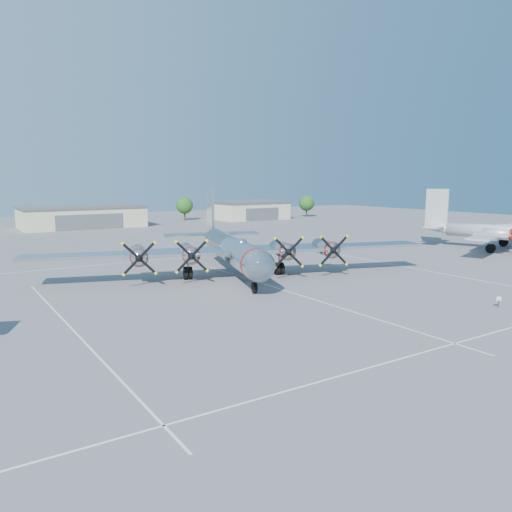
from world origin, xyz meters
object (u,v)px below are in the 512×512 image
main_bomber_b29 (231,274)px  tree_east (185,206)px  hangar_center (82,216)px  hangar_east (249,210)px  tree_far_east (307,203)px  twin_engine_east (489,249)px  info_placard (499,300)px

main_bomber_b29 → tree_east: bearing=86.7°
hangar_center → hangar_east: (48.00, 0.00, 0.00)m
hangar_east → hangar_center: bearing=-180.0°
hangar_center → tree_far_east: 68.05m
main_bomber_b29 → twin_engine_east: (47.81, -4.01, 0.00)m
info_placard → tree_far_east: bearing=77.4°
hangar_east → info_placard: 106.04m
hangar_east → tree_far_east: 20.15m
hangar_east → twin_engine_east: 76.41m
tree_east → tree_far_east: 38.83m
hangar_east → main_bomber_b29: size_ratio=0.43×
tree_far_east → main_bomber_b29: tree_far_east is taller
hangar_east → tree_far_east: bearing=-5.6°
tree_east → twin_engine_east: bearing=-77.8°
hangar_east → tree_east: 19.04m
main_bomber_b29 → hangar_center: bearing=107.6°
main_bomber_b29 → twin_engine_east: bearing=12.8°
hangar_east → info_placard: size_ratio=20.42×
hangar_center → tree_east: (30.00, 6.04, 1.51)m
main_bomber_b29 → tree_far_east: bearing=63.6°
hangar_center → tree_east: size_ratio=4.31×
main_bomber_b29 → info_placard: (12.21, -27.43, 0.71)m
hangar_center → hangar_east: same height
hangar_east → tree_far_east: tree_far_east is taller
tree_east → hangar_east: bearing=-18.5°
hangar_center → main_bomber_b29: 72.41m
tree_far_east → main_bomber_b29: size_ratio=0.14×
hangar_east → twin_engine_east: size_ratio=0.66×
twin_engine_east → info_placard: (-35.60, -23.42, 0.71)m
tree_east → info_placard: size_ratio=6.58×
tree_far_east → main_bomber_b29: 98.00m
hangar_center → info_placard: bearing=-83.1°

